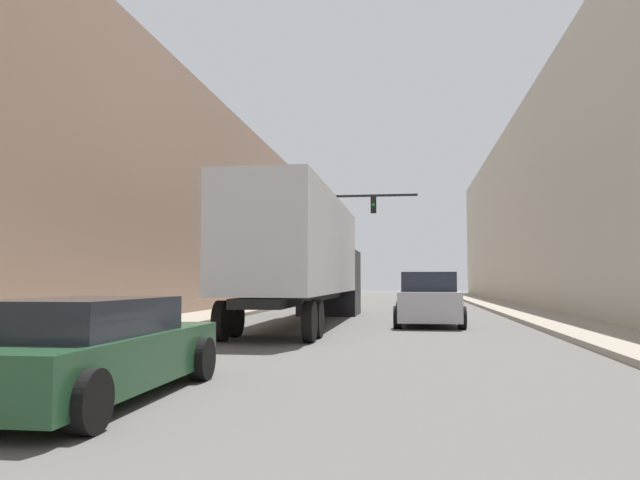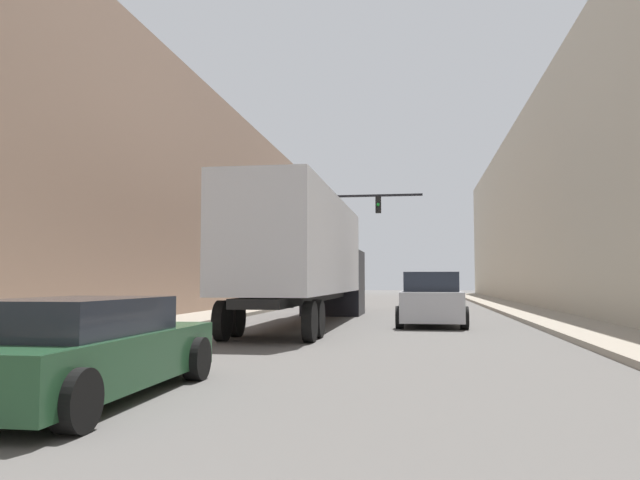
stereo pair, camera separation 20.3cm
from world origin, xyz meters
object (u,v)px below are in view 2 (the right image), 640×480
object	(u,v)px
semi_truck	(309,256)
sedan_car	(84,350)
traffic_signal_gantry	(323,226)
suv_car	(431,300)

from	to	relation	value
semi_truck	sedan_car	bearing A→B (deg)	-91.95
sedan_car	traffic_signal_gantry	bearing A→B (deg)	92.17
sedan_car	suv_car	world-z (taller)	suv_car
suv_car	traffic_signal_gantry	bearing A→B (deg)	113.99
sedan_car	traffic_signal_gantry	xyz separation A→B (m)	(-1.00, 26.37, 3.86)
semi_truck	sedan_car	size ratio (longest dim) A/B	3.23
sedan_car	suv_car	distance (m)	14.64
sedan_car	suv_car	size ratio (longest dim) A/B	0.99
traffic_signal_gantry	sedan_car	bearing A→B (deg)	-87.83
semi_truck	suv_car	xyz separation A→B (m)	(4.08, 0.28, -1.48)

